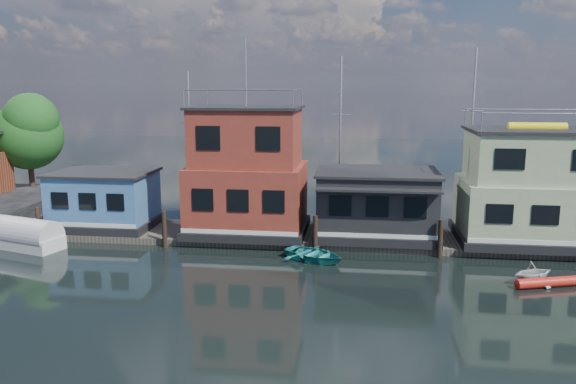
# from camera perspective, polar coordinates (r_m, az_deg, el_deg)

# --- Properties ---
(ground) EXTENTS (160.00, 160.00, 0.00)m
(ground) POSITION_cam_1_polar(r_m,az_deg,el_deg) (23.96, 10.73, -12.90)
(ground) COLOR black
(ground) RESTS_ON ground
(dock) EXTENTS (48.00, 5.00, 0.40)m
(dock) POSITION_cam_1_polar(r_m,az_deg,el_deg) (35.21, 9.67, -4.72)
(dock) COLOR #595147
(dock) RESTS_ON ground
(houseboat_blue) EXTENTS (6.40, 4.90, 3.66)m
(houseboat_blue) POSITION_cam_1_polar(r_m,az_deg,el_deg) (38.40, -18.14, -0.73)
(houseboat_blue) COLOR black
(houseboat_blue) RESTS_ON dock
(houseboat_red) EXTENTS (7.40, 5.90, 11.86)m
(houseboat_red) POSITION_cam_1_polar(r_m,az_deg,el_deg) (35.04, -4.15, 1.87)
(houseboat_red) COLOR black
(houseboat_red) RESTS_ON dock
(houseboat_dark) EXTENTS (7.40, 6.10, 4.06)m
(houseboat_dark) POSITION_cam_1_polar(r_m,az_deg,el_deg) (34.65, 8.96, -1.17)
(houseboat_dark) COLOR black
(houseboat_dark) RESTS_ON dock
(houseboat_green) EXTENTS (8.40, 5.90, 7.03)m
(houseboat_green) POSITION_cam_1_polar(r_m,az_deg,el_deg) (35.86, 23.54, 0.30)
(houseboat_green) COLOR black
(houseboat_green) RESTS_ON dock
(pilings) EXTENTS (42.28, 0.28, 2.20)m
(pilings) POSITION_cam_1_polar(r_m,az_deg,el_deg) (32.26, 9.31, -4.50)
(pilings) COLOR #2D2116
(pilings) RESTS_ON ground
(background_masts) EXTENTS (36.40, 0.16, 12.00)m
(background_masts) POSITION_cam_1_polar(r_m,az_deg,el_deg) (40.59, 16.34, 4.77)
(background_masts) COLOR silver
(background_masts) RESTS_ON ground
(dinghy_white) EXTENTS (2.80, 2.68, 1.15)m
(dinghy_white) POSITION_cam_1_polar(r_m,az_deg,el_deg) (30.08, 23.64, -7.48)
(dinghy_white) COLOR silver
(dinghy_white) RESTS_ON ground
(dinghy_teal) EXTENTS (4.36, 3.95, 0.74)m
(dinghy_teal) POSITION_cam_1_polar(r_m,az_deg,el_deg) (31.13, 2.69, -6.33)
(dinghy_teal) COLOR teal
(dinghy_teal) RESTS_ON ground
(red_kayak) EXTENTS (3.33, 1.47, 0.49)m
(red_kayak) POSITION_cam_1_polar(r_m,az_deg,el_deg) (29.98, 24.97, -8.31)
(red_kayak) COLOR red
(red_kayak) RESTS_ON ground
(tarp_runabout) EXTENTS (5.11, 3.17, 1.94)m
(tarp_runabout) POSITION_cam_1_polar(r_m,az_deg,el_deg) (36.89, -25.21, -4.06)
(tarp_runabout) COLOR silver
(tarp_runabout) RESTS_ON ground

